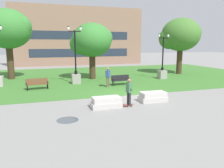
# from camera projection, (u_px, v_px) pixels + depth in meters

# --- Properties ---
(ground_plane) EXTENTS (140.00, 140.00, 0.00)m
(ground_plane) POSITION_uv_depth(u_px,v_px,m) (126.00, 96.00, 16.02)
(ground_plane) COLOR gray
(grass_lawn) EXTENTS (40.00, 20.00, 0.02)m
(grass_lawn) POSITION_uv_depth(u_px,v_px,m) (95.00, 76.00, 25.38)
(grass_lawn) COLOR #3D752D
(grass_lawn) RESTS_ON ground
(concrete_block_center) EXTENTS (1.80, 0.90, 0.64)m
(concrete_block_center) POSITION_uv_depth(u_px,v_px,m) (106.00, 102.00, 12.99)
(concrete_block_center) COLOR #BCB7B2
(concrete_block_center) RESTS_ON ground
(concrete_block_left) EXTENTS (1.80, 0.90, 0.64)m
(concrete_block_left) POSITION_uv_depth(u_px,v_px,m) (153.00, 97.00, 14.35)
(concrete_block_left) COLOR #BCB7B2
(concrete_block_left) RESTS_ON ground
(person_skateboarder) EXTENTS (0.28, 0.59, 1.71)m
(person_skateboarder) POSITION_uv_depth(u_px,v_px,m) (129.00, 91.00, 13.12)
(person_skateboarder) COLOR #28282D
(person_skateboarder) RESTS_ON ground
(skateboard) EXTENTS (1.03, 0.27, 0.14)m
(skateboard) POSITION_uv_depth(u_px,v_px,m) (125.00, 105.00, 13.16)
(skateboard) COLOR maroon
(skateboard) RESTS_ON ground
(puddle) EXTENTS (1.08, 1.08, 0.01)m
(puddle) POSITION_uv_depth(u_px,v_px,m) (68.00, 120.00, 10.88)
(puddle) COLOR #47515B
(puddle) RESTS_ON ground
(park_bench_near_left) EXTENTS (1.86, 0.78, 0.90)m
(park_bench_near_left) POSITION_uv_depth(u_px,v_px,m) (37.00, 83.00, 18.07)
(park_bench_near_left) COLOR brown
(park_bench_near_left) RESTS_ON grass_lawn
(park_bench_near_right) EXTENTS (1.84, 0.71, 0.90)m
(park_bench_near_right) POSITION_uv_depth(u_px,v_px,m) (121.00, 79.00, 20.02)
(park_bench_near_right) COLOR black
(park_bench_near_right) RESTS_ON grass_lawn
(lamp_post_right) EXTENTS (1.32, 0.80, 4.83)m
(lamp_post_right) POSITION_uv_depth(u_px,v_px,m) (162.00, 69.00, 23.64)
(lamp_post_right) COLOR gray
(lamp_post_right) RESTS_ON grass_lawn
(lamp_post_center) EXTENTS (1.32, 0.80, 5.35)m
(lamp_post_center) POSITION_uv_depth(u_px,v_px,m) (76.00, 72.00, 20.65)
(lamp_post_center) COLOR gray
(lamp_post_center) RESTS_ON grass_lawn
(tree_near_left) EXTENTS (4.95, 4.71, 6.84)m
(tree_near_left) POSITION_uv_depth(u_px,v_px,m) (180.00, 35.00, 26.80)
(tree_near_left) COLOR #42301E
(tree_near_left) RESTS_ON grass_lawn
(tree_near_right) EXTENTS (4.37, 4.16, 5.90)m
(tree_near_right) POSITION_uv_depth(u_px,v_px,m) (91.00, 41.00, 22.88)
(tree_near_right) COLOR #42301E
(tree_near_right) RESTS_ON grass_lawn
(tree_far_left) EXTENTS (5.06, 4.82, 7.31)m
(tree_far_left) POSITION_uv_depth(u_px,v_px,m) (7.00, 30.00, 22.61)
(tree_far_left) COLOR #42301E
(tree_far_left) RESTS_ON grass_lawn
(person_bystander_near_lawn) EXTENTS (0.64, 0.60, 1.71)m
(person_bystander_near_lawn) POSITION_uv_depth(u_px,v_px,m) (108.00, 76.00, 18.97)
(person_bystander_near_lawn) COLOR brown
(person_bystander_near_lawn) RESTS_ON grass_lawn
(building_facade_distant) EXTENTS (23.07, 1.03, 10.16)m
(building_facade_distant) POSITION_uv_depth(u_px,v_px,m) (80.00, 36.00, 38.31)
(building_facade_distant) COLOR #8E6B56
(building_facade_distant) RESTS_ON ground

